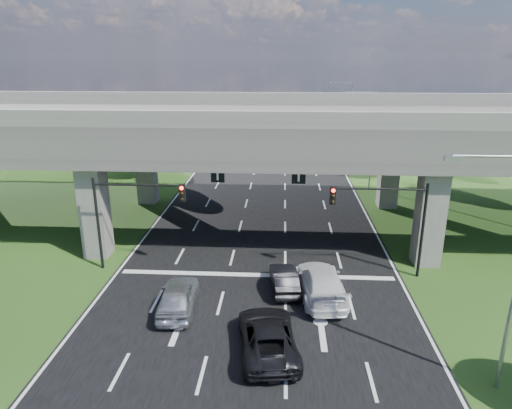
# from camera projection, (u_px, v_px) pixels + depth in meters

# --- Properties ---
(ground) EXTENTS (160.00, 160.00, 0.00)m
(ground) POSITION_uv_depth(u_px,v_px,m) (253.00, 304.00, 25.16)
(ground) COLOR #244115
(ground) RESTS_ON ground
(road) EXTENTS (18.00, 120.00, 0.03)m
(road) POSITION_uv_depth(u_px,v_px,m) (261.00, 236.00, 34.65)
(road) COLOR black
(road) RESTS_ON ground
(overpass) EXTENTS (80.00, 15.00, 10.00)m
(overpass) POSITION_uv_depth(u_px,v_px,m) (263.00, 128.00, 34.10)
(overpass) COLOR #353330
(overpass) RESTS_ON ground
(warehouse) EXTENTS (20.00, 10.00, 4.00)m
(warehouse) POSITION_uv_depth(u_px,v_px,m) (71.00, 146.00, 59.23)
(warehouse) COLOR #9E9E99
(warehouse) RESTS_ON ground
(signal_right) EXTENTS (5.76, 0.54, 6.00)m
(signal_right) POSITION_uv_depth(u_px,v_px,m) (388.00, 212.00, 27.16)
(signal_right) COLOR black
(signal_right) RESTS_ON ground
(signal_left) EXTENTS (5.76, 0.54, 6.00)m
(signal_left) POSITION_uv_depth(u_px,v_px,m) (130.00, 207.00, 28.05)
(signal_left) COLOR black
(signal_left) RESTS_ON ground
(streetlight_near) EXTENTS (3.38, 0.25, 10.00)m
(streetlight_near) POSITION_uv_depth(u_px,v_px,m) (510.00, 258.00, 17.08)
(streetlight_near) COLOR gray
(streetlight_near) RESTS_ON ground
(streetlight_far) EXTENTS (3.38, 0.25, 10.00)m
(streetlight_far) POSITION_uv_depth(u_px,v_px,m) (369.00, 132.00, 45.56)
(streetlight_far) COLOR gray
(streetlight_far) RESTS_ON ground
(streetlight_beyond) EXTENTS (3.38, 0.25, 10.00)m
(streetlight_beyond) POSITION_uv_depth(u_px,v_px,m) (348.00, 113.00, 60.75)
(streetlight_beyond) COLOR gray
(streetlight_beyond) RESTS_ON ground
(tree_left_near) EXTENTS (4.50, 4.50, 7.80)m
(tree_left_near) POSITION_uv_depth(u_px,v_px,m) (140.00, 136.00, 49.14)
(tree_left_near) COLOR black
(tree_left_near) RESTS_ON ground
(tree_left_mid) EXTENTS (3.91, 3.90, 6.76)m
(tree_left_mid) POSITION_uv_depth(u_px,v_px,m) (136.00, 131.00, 57.10)
(tree_left_mid) COLOR black
(tree_left_mid) RESTS_ON ground
(tree_left_far) EXTENTS (4.80, 4.80, 8.32)m
(tree_left_far) POSITION_uv_depth(u_px,v_px,m) (181.00, 115.00, 64.17)
(tree_left_far) COLOR black
(tree_left_far) RESTS_ON ground
(tree_right_near) EXTENTS (4.20, 4.20, 7.28)m
(tree_right_near) POSITION_uv_depth(u_px,v_px,m) (389.00, 139.00, 49.61)
(tree_right_near) COLOR black
(tree_right_near) RESTS_ON ground
(tree_right_mid) EXTENTS (3.91, 3.90, 6.76)m
(tree_right_mid) POSITION_uv_depth(u_px,v_px,m) (399.00, 131.00, 57.14)
(tree_right_mid) COLOR black
(tree_right_mid) RESTS_ON ground
(tree_right_far) EXTENTS (4.50, 4.50, 7.80)m
(tree_right_far) POSITION_uv_depth(u_px,v_px,m) (358.00, 117.00, 64.76)
(tree_right_far) COLOR black
(tree_right_far) RESTS_ON ground
(car_silver) EXTENTS (2.22, 4.83, 1.61)m
(car_silver) POSITION_uv_depth(u_px,v_px,m) (178.00, 296.00, 24.35)
(car_silver) COLOR silver
(car_silver) RESTS_ON road
(car_dark) EXTENTS (1.87, 4.16, 1.32)m
(car_dark) POSITION_uv_depth(u_px,v_px,m) (284.00, 279.00, 26.52)
(car_dark) COLOR black
(car_dark) RESTS_ON road
(car_white) EXTENTS (2.97, 6.09, 1.71)m
(car_white) POSITION_uv_depth(u_px,v_px,m) (321.00, 283.00, 25.70)
(car_white) COLOR silver
(car_white) RESTS_ON road
(car_trailing) EXTENTS (3.24, 5.76, 1.52)m
(car_trailing) POSITION_uv_depth(u_px,v_px,m) (268.00, 336.00, 20.95)
(car_trailing) COLOR black
(car_trailing) RESTS_ON road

